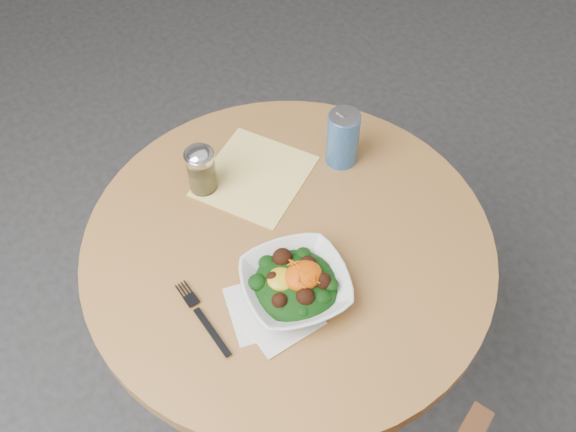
# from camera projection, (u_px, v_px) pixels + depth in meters

# --- Properties ---
(ground) EXTENTS (6.00, 6.00, 0.00)m
(ground) POSITION_uv_depth(u_px,v_px,m) (288.00, 382.00, 1.99)
(ground) COLOR #2C2C2F
(ground) RESTS_ON ground
(table) EXTENTS (0.90, 0.90, 0.75)m
(table) POSITION_uv_depth(u_px,v_px,m) (288.00, 288.00, 1.55)
(table) COLOR black
(table) RESTS_ON ground
(cloth_napkin) EXTENTS (0.33, 0.32, 0.00)m
(cloth_napkin) POSITION_uv_depth(u_px,v_px,m) (255.00, 176.00, 1.51)
(cloth_napkin) COLOR yellow
(cloth_napkin) RESTS_ON table
(paper_napkins) EXTENTS (0.17, 0.19, 0.00)m
(paper_napkins) POSITION_uv_depth(u_px,v_px,m) (271.00, 311.00, 1.29)
(paper_napkins) COLOR silver
(paper_napkins) RESTS_ON table
(salad_bowl) EXTENTS (0.26, 0.26, 0.08)m
(salad_bowl) POSITION_uv_depth(u_px,v_px,m) (295.00, 284.00, 1.29)
(salad_bowl) COLOR white
(salad_bowl) RESTS_ON table
(fork) EXTENTS (0.03, 0.20, 0.00)m
(fork) POSITION_uv_depth(u_px,v_px,m) (201.00, 316.00, 1.28)
(fork) COLOR black
(fork) RESTS_ON table
(spice_shaker) EXTENTS (0.07, 0.07, 0.12)m
(spice_shaker) POSITION_uv_depth(u_px,v_px,m) (201.00, 169.00, 1.44)
(spice_shaker) COLOR silver
(spice_shaker) RESTS_ON table
(beverage_can) EXTENTS (0.08, 0.08, 0.15)m
(beverage_can) POSITION_uv_depth(u_px,v_px,m) (343.00, 138.00, 1.49)
(beverage_can) COLOR navy
(beverage_can) RESTS_ON table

